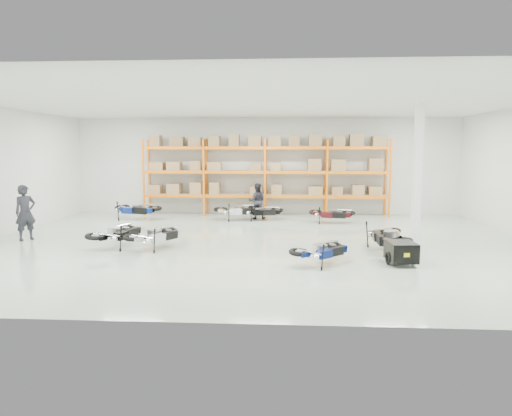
# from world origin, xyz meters

# --- Properties ---
(room) EXTENTS (18.00, 18.00, 18.00)m
(room) POSITION_xyz_m (0.00, 0.00, 2.25)
(room) COLOR #A9BDAC
(room) RESTS_ON ground
(pallet_rack) EXTENTS (11.28, 0.98, 3.62)m
(pallet_rack) POSITION_xyz_m (-0.00, 6.45, 2.26)
(pallet_rack) COLOR orange
(pallet_rack) RESTS_ON ground
(structural_column) EXTENTS (0.25, 0.25, 4.50)m
(structural_column) POSITION_xyz_m (5.20, 0.50, 2.25)
(structural_column) COLOR white
(structural_column) RESTS_ON ground
(moto_blue_centre) EXTENTS (1.69, 1.64, 1.02)m
(moto_blue_centre) POSITION_xyz_m (1.87, -2.75, 0.48)
(moto_blue_centre) COLOR #081654
(moto_blue_centre) RESTS_ON ground
(moto_silver_left) EXTENTS (1.65, 1.90, 1.11)m
(moto_silver_left) POSITION_xyz_m (-3.05, -1.06, 0.52)
(moto_silver_left) COLOR #ABADB1
(moto_silver_left) RESTS_ON ground
(moto_black_far_left) EXTENTS (1.38, 1.99, 1.17)m
(moto_black_far_left) POSITION_xyz_m (-4.33, -0.90, 0.55)
(moto_black_far_left) COLOR black
(moto_black_far_left) RESTS_ON ground
(moto_touring_right) EXTENTS (1.00, 1.93, 1.23)m
(moto_touring_right) POSITION_xyz_m (3.97, -1.03, 0.58)
(moto_touring_right) COLOR black
(moto_touring_right) RESTS_ON ground
(trailer) EXTENTS (0.77, 1.46, 0.61)m
(trailer) POSITION_xyz_m (3.97, -2.63, 0.36)
(trailer) COLOR black
(trailer) RESTS_ON ground
(moto_back_a) EXTENTS (2.07, 1.35, 1.24)m
(moto_back_a) POSITION_xyz_m (-5.59, 4.68, 0.58)
(moto_back_a) COLOR navy
(moto_back_a) RESTS_ON ground
(moto_back_b) EXTENTS (1.98, 1.33, 1.17)m
(moto_back_b) POSITION_xyz_m (-1.07, 4.77, 0.55)
(moto_back_b) COLOR silver
(moto_back_b) RESTS_ON ground
(moto_back_c) EXTENTS (1.68, 0.93, 1.05)m
(moto_back_c) POSITION_xyz_m (-0.09, 4.82, 0.50)
(moto_back_c) COLOR black
(moto_back_c) RESTS_ON ground
(moto_back_d) EXTENTS (1.76, 1.08, 1.06)m
(moto_back_d) POSITION_xyz_m (2.85, 4.22, 0.50)
(moto_back_d) COLOR #380B11
(moto_back_d) RESTS_ON ground
(person_left) EXTENTS (0.77, 0.81, 1.87)m
(person_left) POSITION_xyz_m (-7.80, 0.00, 0.93)
(person_left) COLOR #21222A
(person_left) RESTS_ON ground
(person_back) EXTENTS (0.79, 0.62, 1.57)m
(person_back) POSITION_xyz_m (-0.31, 5.25, 0.78)
(person_back) COLOR black
(person_back) RESTS_ON ground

